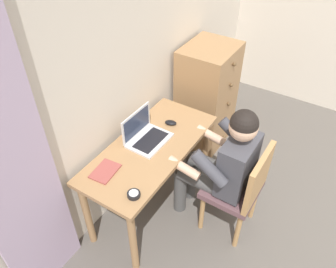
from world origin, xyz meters
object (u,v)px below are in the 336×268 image
at_px(dresser, 207,97).
at_px(person_seated, 222,162).
at_px(laptop, 145,135).
at_px(desk_clock, 134,194).
at_px(notebook_pad, 105,171).
at_px(chair, 241,188).
at_px(computer_mouse, 171,123).
at_px(desk, 151,157).

height_order(dresser, person_seated, person_seated).
relative_size(laptop, desk_clock, 3.83).
distance_m(dresser, desk_clock, 1.58).
bearing_deg(laptop, notebook_pad, 174.60).
distance_m(person_seated, laptop, 0.63).
bearing_deg(notebook_pad, person_seated, -53.45).
bearing_deg(desk_clock, chair, -38.90).
bearing_deg(computer_mouse, desk_clock, 176.59).
relative_size(person_seated, notebook_pad, 5.70).
relative_size(desk, chair, 1.41).
height_order(computer_mouse, desk_clock, computer_mouse).
distance_m(desk, chair, 0.75).
distance_m(chair, person_seated, 0.26).
height_order(desk, notebook_pad, notebook_pad).
xyz_separation_m(desk, laptop, (0.05, 0.08, 0.17)).
relative_size(desk, dresser, 1.12).
relative_size(dresser, desk_clock, 12.28).
bearing_deg(desk_clock, dresser, 8.72).
bearing_deg(dresser, desk_clock, -171.28).
distance_m(desk, dresser, 1.10).
xyz_separation_m(person_seated, computer_mouse, (0.13, 0.54, 0.07)).
distance_m(desk, computer_mouse, 0.35).
bearing_deg(chair, dresser, 40.32).
bearing_deg(chair, computer_mouse, 80.02).
xyz_separation_m(laptop, computer_mouse, (0.27, -0.07, -0.04)).
height_order(dresser, desk_clock, dresser).
xyz_separation_m(person_seated, laptop, (-0.15, 0.61, 0.11)).
relative_size(person_seated, computer_mouse, 11.97).
height_order(desk, computer_mouse, computer_mouse).
bearing_deg(desk_clock, desk, 21.79).
bearing_deg(chair, laptop, 100.47).
bearing_deg(desk_clock, notebook_pad, 77.63).
relative_size(chair, person_seated, 0.73).
xyz_separation_m(desk_clock, notebook_pad, (0.07, 0.30, -0.01)).
bearing_deg(computer_mouse, chair, -117.46).
bearing_deg(laptop, computer_mouse, -13.89).
height_order(dresser, chair, dresser).
distance_m(chair, notebook_pad, 1.05).
bearing_deg(chair, notebook_pad, 125.18).
bearing_deg(chair, desk_clock, 141.10).
bearing_deg(person_seated, laptop, 103.69).
bearing_deg(notebook_pad, chair, -60.47).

